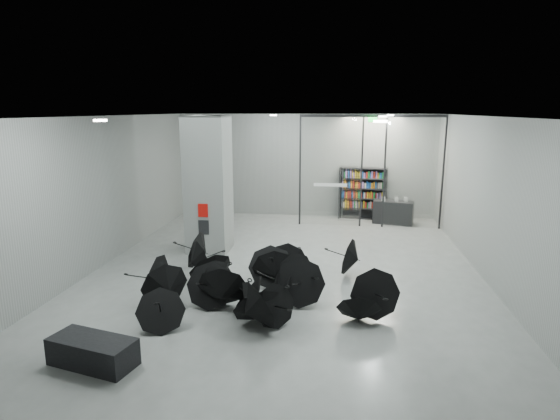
# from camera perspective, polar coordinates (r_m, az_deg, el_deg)

# --- Properties ---
(room) EXTENTS (14.00, 14.02, 4.01)m
(room) POSITION_cam_1_polar(r_m,az_deg,el_deg) (11.15, 0.51, 5.57)
(room) COLOR gray
(room) RESTS_ON ground
(column) EXTENTS (1.20, 1.20, 4.00)m
(column) POSITION_cam_1_polar(r_m,az_deg,el_deg) (13.72, -8.88, 3.15)
(column) COLOR slate
(column) RESTS_ON ground
(fire_cabinet) EXTENTS (0.28, 0.04, 0.38)m
(fire_cabinet) POSITION_cam_1_polar(r_m,az_deg,el_deg) (13.25, -9.54, -0.05)
(fire_cabinet) COLOR #A50A07
(fire_cabinet) RESTS_ON column
(info_panel) EXTENTS (0.30, 0.03, 0.42)m
(info_panel) POSITION_cam_1_polar(r_m,az_deg,el_deg) (13.37, -9.46, -2.14)
(info_panel) COLOR black
(info_panel) RESTS_ON column
(exit_sign) EXTENTS (0.30, 0.06, 0.15)m
(exit_sign) POSITION_cam_1_polar(r_m,az_deg,el_deg) (16.32, 11.44, 10.93)
(exit_sign) COLOR #0CE533
(exit_sign) RESTS_ON room
(glass_partition) EXTENTS (5.06, 0.08, 4.00)m
(glass_partition) POSITION_cam_1_polar(r_m,az_deg,el_deg) (16.63, 11.13, 5.30)
(glass_partition) COLOR silver
(glass_partition) RESTS_ON ground
(bench) EXTENTS (1.55, 0.94, 0.47)m
(bench) POSITION_cam_1_polar(r_m,az_deg,el_deg) (8.56, -22.22, -15.97)
(bench) COLOR black
(bench) RESTS_ON ground
(bookshelf) EXTENTS (1.84, 0.62, 1.99)m
(bookshelf) POSITION_cam_1_polar(r_m,az_deg,el_deg) (18.03, 10.24, 2.06)
(bookshelf) COLOR black
(bookshelf) RESTS_ON ground
(shop_counter) EXTENTS (1.52, 0.88, 0.86)m
(shop_counter) POSITION_cam_1_polar(r_m,az_deg,el_deg) (17.54, 13.87, -0.28)
(shop_counter) COLOR black
(shop_counter) RESTS_ON ground
(umbrella_cluster) EXTENTS (5.87, 4.63, 1.32)m
(umbrella_cluster) POSITION_cam_1_polar(r_m,az_deg,el_deg) (10.30, -3.62, -9.60)
(umbrella_cluster) COLOR black
(umbrella_cluster) RESTS_ON ground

